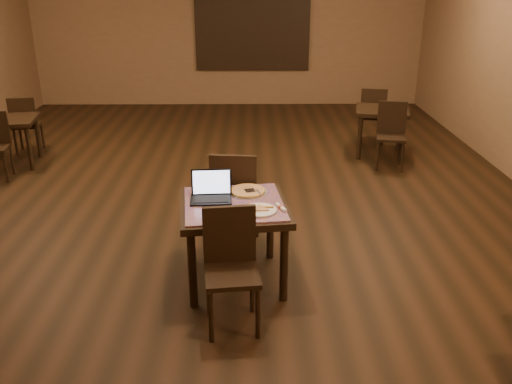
{
  "coord_description": "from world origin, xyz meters",
  "views": [
    {
      "loc": [
        0.44,
        -6.52,
        2.59
      ],
      "look_at": [
        0.49,
        -2.19,
        0.85
      ],
      "focal_mm": 38.0,
      "sensor_mm": 36.0,
      "label": 1
    }
  ],
  "objects_px": {
    "chair_main_near": "(231,261)",
    "chair_main_far": "(235,195)",
    "laptop": "(211,192)",
    "other_table_a_chair_far": "(373,113)",
    "other_table_b": "(10,126)",
    "other_table_b_chair_far": "(25,122)",
    "pizza_pan": "(248,192)",
    "tiled_table": "(234,214)",
    "other_table_a_chair_near": "(391,131)",
    "other_table_a": "(382,117)"
  },
  "relations": [
    {
      "from": "tiled_table",
      "to": "chair_main_near",
      "type": "height_order",
      "value": "chair_main_near"
    },
    {
      "from": "tiled_table",
      "to": "pizza_pan",
      "type": "height_order",
      "value": "pizza_pan"
    },
    {
      "from": "chair_main_near",
      "to": "other_table_a_chair_far",
      "type": "distance_m",
      "value": 5.29
    },
    {
      "from": "chair_main_near",
      "to": "other_table_b",
      "type": "xyz_separation_m",
      "value": [
        -3.29,
        3.89,
        0.04
      ]
    },
    {
      "from": "chair_main_far",
      "to": "other_table_b",
      "type": "xyz_separation_m",
      "value": [
        -3.29,
        2.66,
        -0.01
      ]
    },
    {
      "from": "other_table_a",
      "to": "other_table_b_chair_far",
      "type": "bearing_deg",
      "value": -169.68
    },
    {
      "from": "tiled_table",
      "to": "other_table_a_chair_far",
      "type": "bearing_deg",
      "value": 56.79
    },
    {
      "from": "other_table_b_chair_far",
      "to": "other_table_a_chair_far",
      "type": "bearing_deg",
      "value": 175.88
    },
    {
      "from": "tiled_table",
      "to": "laptop",
      "type": "height_order",
      "value": "laptop"
    },
    {
      "from": "chair_main_far",
      "to": "tiled_table",
      "type": "bearing_deg",
      "value": 96.17
    },
    {
      "from": "chair_main_near",
      "to": "pizza_pan",
      "type": "height_order",
      "value": "chair_main_near"
    },
    {
      "from": "chair_main_near",
      "to": "other_table_a",
      "type": "bearing_deg",
      "value": 56.87
    },
    {
      "from": "other_table_a_chair_near",
      "to": "other_table_b",
      "type": "distance_m",
      "value": 5.45
    },
    {
      "from": "chair_main_near",
      "to": "other_table_b",
      "type": "distance_m",
      "value": 5.09
    },
    {
      "from": "other_table_a_chair_far",
      "to": "chair_main_far",
      "type": "bearing_deg",
      "value": 70.98
    },
    {
      "from": "other_table_a_chair_far",
      "to": "other_table_b_chair_far",
      "type": "distance_m",
      "value": 5.42
    },
    {
      "from": "other_table_b",
      "to": "other_table_b_chair_far",
      "type": "bearing_deg",
      "value": 79.94
    },
    {
      "from": "tiled_table",
      "to": "other_table_b_chair_far",
      "type": "relative_size",
      "value": 1.14
    },
    {
      "from": "chair_main_far",
      "to": "laptop",
      "type": "distance_m",
      "value": 0.59
    },
    {
      "from": "laptop",
      "to": "other_table_a_chair_far",
      "type": "relative_size",
      "value": 0.4
    },
    {
      "from": "other_table_a",
      "to": "other_table_b",
      "type": "height_order",
      "value": "other_table_a"
    },
    {
      "from": "other_table_a_chair_far",
      "to": "other_table_b_chair_far",
      "type": "xyz_separation_m",
      "value": [
        -5.4,
        -0.44,
        -0.02
      ]
    },
    {
      "from": "tiled_table",
      "to": "laptop",
      "type": "relative_size",
      "value": 2.75
    },
    {
      "from": "chair_main_far",
      "to": "other_table_a_chair_far",
      "type": "xyz_separation_m",
      "value": [
        2.13,
        3.62,
        -0.06
      ]
    },
    {
      "from": "other_table_a",
      "to": "other_table_a_chair_near",
      "type": "bearing_deg",
      "value": -76.86
    },
    {
      "from": "other_table_a_chair_near",
      "to": "other_table_a_chair_far",
      "type": "xyz_separation_m",
      "value": [
        -0.03,
        1.09,
        0.0
      ]
    },
    {
      "from": "other_table_b",
      "to": "pizza_pan",
      "type": "bearing_deg",
      "value": -50.35
    },
    {
      "from": "other_table_a",
      "to": "laptop",
      "type": "bearing_deg",
      "value": -111.69
    },
    {
      "from": "chair_main_near",
      "to": "chair_main_far",
      "type": "bearing_deg",
      "value": 83.32
    },
    {
      "from": "laptop",
      "to": "other_table_a_chair_far",
      "type": "height_order",
      "value": "laptop"
    },
    {
      "from": "laptop",
      "to": "other_table_b",
      "type": "height_order",
      "value": "laptop"
    },
    {
      "from": "other_table_a_chair_far",
      "to": "other_table_b_chair_far",
      "type": "height_order",
      "value": "other_table_a_chair_far"
    },
    {
      "from": "tiled_table",
      "to": "other_table_b_chair_far",
      "type": "height_order",
      "value": "other_table_b_chair_far"
    },
    {
      "from": "chair_main_far",
      "to": "other_table_b_chair_far",
      "type": "xyz_separation_m",
      "value": [
        -3.27,
        3.18,
        -0.08
      ]
    },
    {
      "from": "other_table_b_chair_far",
      "to": "chair_main_far",
      "type": "bearing_deg",
      "value": 127.06
    },
    {
      "from": "pizza_pan",
      "to": "other_table_b_chair_far",
      "type": "bearing_deg",
      "value": 133.77
    },
    {
      "from": "tiled_table",
      "to": "other_table_a",
      "type": "distance_m",
      "value": 4.26
    },
    {
      "from": "chair_main_near",
      "to": "other_table_a_chair_far",
      "type": "xyz_separation_m",
      "value": [
        2.13,
        4.85,
        -0.01
      ]
    },
    {
      "from": "tiled_table",
      "to": "chair_main_near",
      "type": "relative_size",
      "value": 1.07
    },
    {
      "from": "other_table_b",
      "to": "tiled_table",
      "type": "bearing_deg",
      "value": -53.54
    },
    {
      "from": "pizza_pan",
      "to": "other_table_a_chair_far",
      "type": "relative_size",
      "value": 0.39
    },
    {
      "from": "chair_main_near",
      "to": "chair_main_far",
      "type": "xyz_separation_m",
      "value": [
        0.0,
        1.23,
        0.04
      ]
    },
    {
      "from": "chair_main_near",
      "to": "pizza_pan",
      "type": "distance_m",
      "value": 0.9
    },
    {
      "from": "other_table_a_chair_near",
      "to": "chair_main_far",
      "type": "bearing_deg",
      "value": -119.01
    },
    {
      "from": "other_table_a_chair_near",
      "to": "other_table_b_chair_far",
      "type": "height_order",
      "value": "other_table_a_chair_near"
    },
    {
      "from": "chair_main_near",
      "to": "other_table_b",
      "type": "height_order",
      "value": "chair_main_near"
    },
    {
      "from": "chair_main_near",
      "to": "tiled_table",
      "type": "bearing_deg",
      "value": 82.48
    },
    {
      "from": "chair_main_far",
      "to": "other_table_a",
      "type": "distance_m",
      "value": 3.75
    },
    {
      "from": "other_table_b_chair_far",
      "to": "tiled_table",
      "type": "bearing_deg",
      "value": 122.13
    },
    {
      "from": "tiled_table",
      "to": "other_table_a_chair_far",
      "type": "relative_size",
      "value": 1.1
    }
  ]
}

